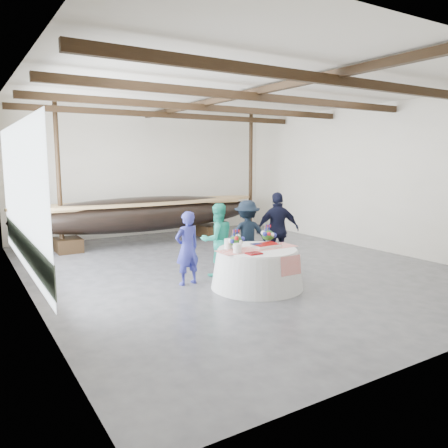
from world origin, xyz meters
TOP-DOWN VIEW (x-y plane):
  - floor at (0.00, 0.00)m, footprint 10.00×12.00m
  - wall_back at (0.00, 6.00)m, footprint 10.00×0.02m
  - wall_left at (-5.00, 0.00)m, footprint 0.02×12.00m
  - wall_right at (5.00, 0.00)m, footprint 0.02×12.00m
  - ceiling at (0.00, 0.00)m, footprint 10.00×12.00m
  - pavilion_structure at (0.00, 0.75)m, footprint 9.80×11.76m
  - open_bay at (-4.95, 1.00)m, footprint 0.03×7.00m
  - longboat_display at (-0.80, 4.26)m, footprint 8.43×1.69m
  - banquet_table at (-0.59, -1.84)m, footprint 2.04×2.04m
  - tabletop_items at (-0.61, -1.70)m, footprint 1.89×0.99m
  - guest_woman_blue at (-1.80, -0.83)m, footprint 0.66×0.48m
  - guest_woman_teal at (-0.83, -0.52)m, footprint 0.89×0.71m
  - guest_man_left at (0.15, -0.37)m, footprint 1.32×1.05m
  - guest_man_right at (0.95, -0.63)m, footprint 1.25×0.84m

SIDE VIEW (x-z plane):
  - floor at x=0.00m, z-range -0.01..0.01m
  - banquet_table at x=-0.59m, z-range 0.00..0.87m
  - guest_woman_blue at x=-1.80m, z-range 0.00..1.67m
  - guest_woman_teal at x=-0.83m, z-range 0.00..1.77m
  - guest_man_left at x=0.15m, z-range 0.00..1.78m
  - guest_man_right at x=0.95m, z-range 0.00..1.98m
  - longboat_display at x=-0.80m, z-range 0.22..1.80m
  - tabletop_items at x=-0.61m, z-range 0.82..1.22m
  - open_bay at x=-4.95m, z-range 0.23..3.43m
  - wall_back at x=0.00m, z-range 0.00..4.50m
  - wall_left at x=-5.00m, z-range 0.00..4.50m
  - wall_right at x=5.00m, z-range 0.00..4.50m
  - pavilion_structure at x=0.00m, z-range 1.75..6.25m
  - ceiling at x=0.00m, z-range 4.50..4.50m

